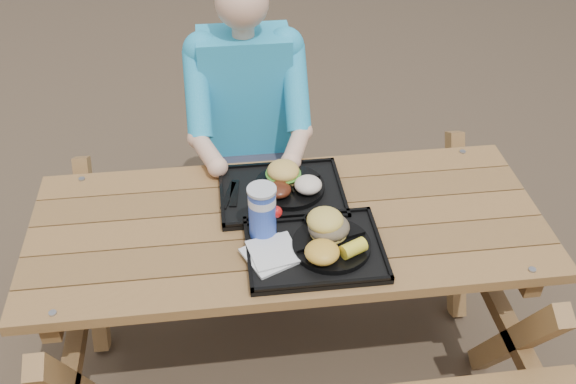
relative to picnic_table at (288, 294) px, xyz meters
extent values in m
plane|color=#999999|center=(0.00, 0.00, -0.38)|extent=(60.00, 60.00, 0.00)
cube|color=black|center=(0.07, -0.17, 0.39)|extent=(0.45, 0.35, 0.02)
cube|color=black|center=(-0.01, 0.15, 0.39)|extent=(0.45, 0.35, 0.02)
cylinder|color=black|center=(0.12, -0.17, 0.41)|extent=(0.26, 0.26, 0.02)
cylinder|color=black|center=(0.02, 0.16, 0.41)|extent=(0.26, 0.26, 0.02)
cube|color=silver|center=(-0.08, -0.19, 0.40)|extent=(0.21, 0.21, 0.02)
cylinder|color=#183CBA|center=(-0.09, -0.08, 0.49)|extent=(0.09, 0.09, 0.18)
cylinder|color=#340508|center=(0.07, -0.05, 0.41)|extent=(0.05, 0.05, 0.03)
cylinder|color=gold|center=(0.12, -0.05, 0.41)|extent=(0.04, 0.04, 0.03)
ellipsoid|color=gold|center=(0.08, -0.24, 0.44)|extent=(0.11, 0.11, 0.06)
cube|color=black|center=(-0.18, 0.15, 0.40)|extent=(0.05, 0.16, 0.01)
ellipsoid|color=#4D1D0F|center=(-0.02, 0.10, 0.44)|extent=(0.09, 0.09, 0.04)
ellipsoid|color=silver|center=(0.09, 0.11, 0.44)|extent=(0.10, 0.10, 0.06)
camera|label=1|loc=(-0.21, -1.69, 1.85)|focal=40.00mm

